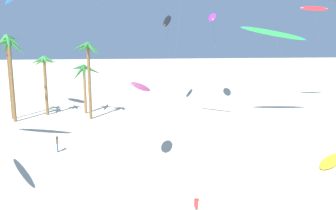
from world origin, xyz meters
name	(u,v)px	position (x,y,z in m)	size (l,w,h in m)	color
palm_tree_0	(10,57)	(-19.11, 37.40, 8.28)	(4.21, 4.79, 10.58)	brown
palm_tree_1	(44,67)	(-15.84, 41.02, 6.74)	(3.71, 3.92, 8.22)	brown
palm_tree_2	(7,49)	(-19.89, 39.12, 9.24)	(3.56, 3.95, 11.11)	brown
palm_tree_3	(84,74)	(-10.66, 41.60, 5.62)	(4.74, 4.97, 6.95)	olive
palm_tree_4	(88,56)	(-9.58, 38.09, 8.28)	(3.83, 4.14, 10.14)	brown
flying_kite_0	(314,9)	(24.48, 45.97, 14.96)	(4.78, 5.41, 15.49)	red
flying_kite_1	(212,17)	(9.06, 49.34, 13.74)	(3.00, 9.09, 14.96)	purple
flying_kite_2	(274,33)	(14.03, 35.49, 11.19)	(9.00, 6.71, 12.43)	green
flying_kite_5	(141,87)	(-3.26, 20.53, 6.80)	(2.53, 6.20, 7.69)	#EA5193
flying_kite_6	(167,20)	(1.76, 48.90, 13.17)	(2.67, 8.90, 14.52)	black
grounded_kite_0	(331,161)	(13.37, 18.99, 0.15)	(4.47, 4.54, 0.30)	yellow
person_foreground_walker	(197,207)	(-0.21, 10.19, 0.90)	(0.30, 0.48, 1.64)	slate
person_near_left	(57,143)	(-11.25, 24.35, 0.92)	(0.26, 0.50, 1.67)	#284CA3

